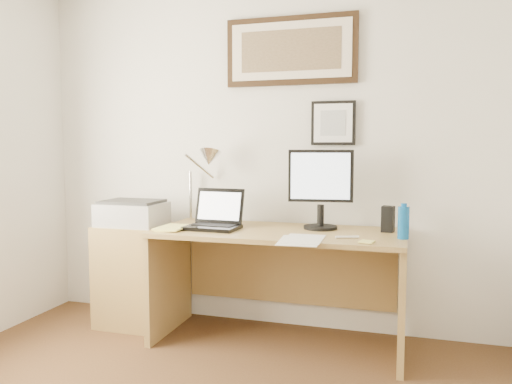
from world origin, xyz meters
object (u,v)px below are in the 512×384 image
at_px(laptop, 215,220).
at_px(lcd_monitor, 321,185).
at_px(printer, 132,213).
at_px(desk, 281,263).
at_px(water_bottle, 403,223).
at_px(book, 161,227).
at_px(side_cabinet, 136,275).

relative_size(laptop, lcd_monitor, 0.68).
bearing_deg(printer, desk, 2.48).
distance_m(water_bottle, lcd_monitor, 0.60).
distance_m(water_bottle, printer, 1.86).
xyz_separation_m(book, lcd_monitor, (1.01, 0.28, 0.28)).
height_order(book, desk, book).
height_order(side_cabinet, desk, desk).
bearing_deg(water_bottle, book, -177.19).
distance_m(side_cabinet, laptop, 0.79).
bearing_deg(book, desk, 17.12).
bearing_deg(desk, side_cabinet, -178.11).
height_order(water_bottle, book, water_bottle).
bearing_deg(side_cabinet, lcd_monitor, 3.70).
bearing_deg(book, side_cabinet, 147.39).
height_order(side_cabinet, book, book).
height_order(water_bottle, desk, water_bottle).
bearing_deg(book, laptop, 19.67).
relative_size(side_cabinet, water_bottle, 3.84).
relative_size(water_bottle, printer, 0.43).
bearing_deg(laptop, lcd_monitor, 13.63).
distance_m(lcd_monitor, printer, 1.35).
height_order(book, printer, printer).
xyz_separation_m(side_cabinet, laptop, (0.65, -0.08, 0.44)).
relative_size(water_bottle, book, 0.78).
height_order(desk, laptop, laptop).
distance_m(book, printer, 0.38).
height_order(book, lcd_monitor, lcd_monitor).
bearing_deg(printer, laptop, -5.78).
relative_size(side_cabinet, laptop, 2.08).
distance_m(side_cabinet, book, 0.54).
height_order(book, laptop, laptop).
bearing_deg(water_bottle, desk, 168.47).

